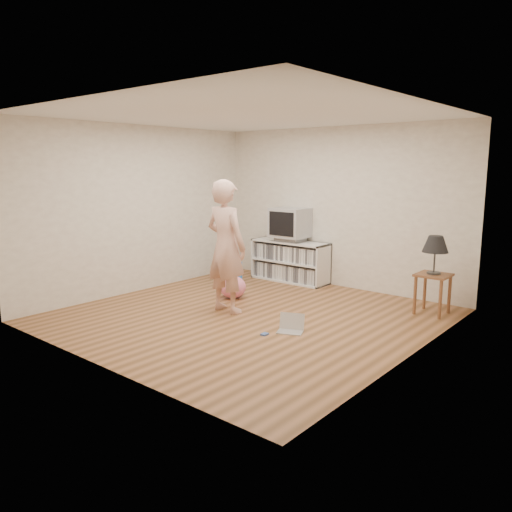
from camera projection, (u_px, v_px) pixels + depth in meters
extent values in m
plane|color=brown|center=(249.00, 315.00, 6.67)|extent=(4.50, 4.50, 0.00)
cube|color=beige|center=(338.00, 208.00, 8.14)|extent=(4.50, 0.02, 2.60)
cube|color=beige|center=(94.00, 237.00, 4.74)|extent=(4.50, 0.02, 2.60)
cube|color=beige|center=(140.00, 209.00, 7.86)|extent=(0.02, 4.50, 2.60)
cube|color=beige|center=(418.00, 233.00, 5.02)|extent=(0.02, 4.50, 2.60)
cube|color=white|center=(248.00, 115.00, 6.21)|extent=(4.50, 4.50, 0.01)
cube|color=white|center=(297.00, 259.00, 8.79)|extent=(1.40, 0.03, 0.70)
cube|color=white|center=(260.00, 257.00, 9.07)|extent=(0.03, 0.45, 0.70)
cube|color=white|center=(324.00, 266.00, 8.20)|extent=(0.03, 0.45, 0.70)
cube|color=white|center=(290.00, 280.00, 8.69)|extent=(1.40, 0.45, 0.03)
cube|color=white|center=(290.00, 261.00, 8.63)|extent=(1.34, 0.45, 0.03)
cube|color=white|center=(290.00, 242.00, 8.58)|extent=(1.40, 0.45, 0.03)
cube|color=silver|center=(290.00, 261.00, 8.63)|extent=(1.26, 0.36, 0.64)
cube|color=gray|center=(290.00, 239.00, 8.57)|extent=(0.45, 0.35, 0.07)
cube|color=#A5A5AA|center=(291.00, 223.00, 8.52)|extent=(0.60, 0.52, 0.50)
cube|color=black|center=(281.00, 224.00, 8.32)|extent=(0.50, 0.01, 0.40)
cylinder|color=brown|center=(415.00, 295.00, 6.69)|extent=(0.04, 0.04, 0.52)
cylinder|color=brown|center=(440.00, 300.00, 6.48)|extent=(0.04, 0.04, 0.52)
cylinder|color=brown|center=(425.00, 291.00, 6.95)|extent=(0.04, 0.04, 0.52)
cylinder|color=brown|center=(449.00, 295.00, 6.73)|extent=(0.04, 0.04, 0.52)
cube|color=brown|center=(433.00, 275.00, 6.66)|extent=(0.42, 0.42, 0.03)
cylinder|color=#333333|center=(434.00, 273.00, 6.66)|extent=(0.18, 0.18, 0.02)
cylinder|color=#333333|center=(434.00, 260.00, 6.63)|extent=(0.02, 0.02, 0.32)
imported|color=#DFAA98|center=(226.00, 247.00, 6.71)|extent=(0.67, 0.45, 1.80)
cube|color=silver|center=(290.00, 332.00, 5.99)|extent=(0.36, 0.31, 0.01)
cube|color=silver|center=(292.00, 321.00, 6.07)|extent=(0.30, 0.18, 0.20)
cube|color=black|center=(292.00, 321.00, 6.07)|extent=(0.26, 0.15, 0.16)
cube|color=#405EAA|center=(265.00, 334.00, 5.90)|extent=(0.07, 0.09, 0.02)
cube|color=#297DEE|center=(229.00, 271.00, 8.60)|extent=(0.47, 0.42, 0.37)
cylinder|color=#297DEE|center=(226.00, 257.00, 8.66)|extent=(0.09, 0.09, 0.08)
cylinder|color=#297DEE|center=(232.00, 260.00, 8.46)|extent=(0.09, 0.09, 0.08)
sphere|color=black|center=(219.00, 269.00, 8.57)|extent=(0.06, 0.06, 0.06)
sphere|color=black|center=(223.00, 271.00, 8.45)|extent=(0.06, 0.06, 0.06)
ellipsoid|color=pink|center=(233.00, 287.00, 7.54)|extent=(0.41, 0.41, 0.34)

